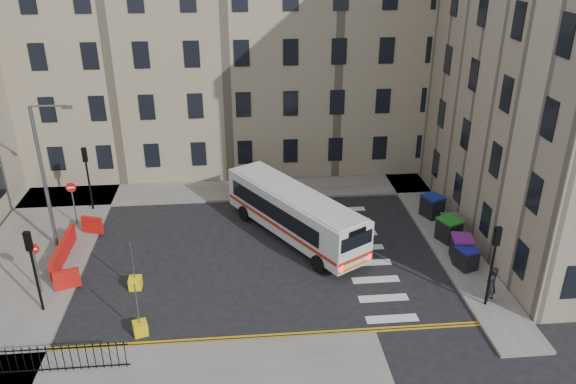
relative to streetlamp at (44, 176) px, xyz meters
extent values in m
plane|color=black|center=(13.00, -2.00, -4.34)|extent=(120.00, 120.00, 0.00)
cube|color=slate|center=(7.00, 6.60, -4.26)|extent=(36.00, 3.20, 0.15)
cube|color=slate|center=(22.00, 2.00, -4.26)|extent=(2.40, 26.00, 0.15)
cube|color=slate|center=(-1.00, -1.00, -4.26)|extent=(6.00, 22.00, 0.15)
cube|color=gray|center=(6.00, 13.50, 3.66)|extent=(38.00, 10.50, 16.00)
cylinder|color=black|center=(21.60, -7.50, -2.59)|extent=(0.12, 0.12, 3.20)
cube|color=black|center=(21.60, -7.50, -0.54)|extent=(0.28, 0.22, 0.90)
cylinder|color=black|center=(1.00, 4.50, -2.59)|extent=(0.12, 0.12, 3.20)
cube|color=black|center=(1.00, 4.50, -0.54)|extent=(0.28, 0.22, 0.90)
cylinder|color=black|center=(1.00, -6.00, -2.59)|extent=(0.12, 0.12, 3.20)
cube|color=black|center=(1.00, -6.00, -0.54)|extent=(0.28, 0.22, 0.90)
cylinder|color=#595B5E|center=(0.00, 0.00, -0.19)|extent=(0.20, 0.20, 8.00)
cube|color=#595B5E|center=(0.00, 0.00, 3.88)|extent=(0.50, 0.22, 0.14)
cylinder|color=#595B5E|center=(0.50, 2.50, -2.99)|extent=(0.08, 0.08, 2.40)
cube|color=red|center=(0.50, 2.50, -1.49)|extent=(0.60, 0.04, 0.60)
cylinder|color=#595B5E|center=(0.50, -4.50, -2.99)|extent=(0.08, 0.08, 2.40)
cube|color=red|center=(0.50, -4.50, -1.49)|extent=(0.60, 0.04, 0.60)
cube|color=red|center=(0.80, -3.00, -3.69)|extent=(0.25, 1.25, 1.00)
cube|color=red|center=(0.80, -1.50, -3.69)|extent=(0.25, 1.25, 1.00)
cube|color=red|center=(0.80, 0.00, -3.69)|extent=(0.25, 1.25, 1.00)
cube|color=red|center=(1.70, 1.30, -3.69)|extent=(1.26, 0.66, 1.00)
cube|color=red|center=(1.70, -4.30, -3.69)|extent=(1.26, 0.66, 1.00)
cube|color=black|center=(1.75, -10.20, -3.07)|extent=(7.80, 0.04, 0.04)
cube|color=black|center=(1.75, -10.20, -4.09)|extent=(7.80, 0.04, 0.04)
cube|color=silver|center=(13.31, -0.03, -2.69)|extent=(7.36, 10.05, 2.35)
cube|color=black|center=(12.05, -0.24, -2.51)|extent=(4.33, 7.10, 0.94)
cube|color=black|center=(14.08, 0.98, -2.51)|extent=(4.33, 7.10, 0.94)
cube|color=black|center=(10.63, 4.40, -2.46)|extent=(1.80, 1.12, 1.03)
cube|color=black|center=(15.99, -4.46, -2.22)|extent=(1.80, 1.12, 0.75)
cube|color=#A4230E|center=(12.29, -0.65, -3.26)|extent=(5.29, 8.70, 0.17)
cube|color=#A4230E|center=(14.33, 0.58, -3.26)|extent=(5.29, 8.70, 0.17)
cube|color=#FF0C0C|center=(15.19, -4.95, -3.49)|extent=(0.20, 0.15, 0.38)
cube|color=#FF0C0C|center=(16.80, -3.98, -3.49)|extent=(0.20, 0.15, 0.38)
cylinder|color=black|center=(10.51, 2.33, -3.87)|extent=(0.71, 0.94, 0.94)
cylinder|color=black|center=(12.51, 3.55, -3.87)|extent=(0.71, 0.94, 0.94)
cylinder|color=black|center=(14.20, -3.77, -3.87)|extent=(0.71, 0.94, 0.94)
cylinder|color=black|center=(16.21, -2.56, -3.87)|extent=(0.71, 0.94, 0.94)
cube|color=black|center=(21.85, -4.35, -3.66)|extent=(1.13, 1.22, 1.05)
cube|color=navy|center=(21.85, -4.35, -3.08)|extent=(1.19, 1.28, 0.11)
cube|color=black|center=(21.90, -3.49, -3.58)|extent=(1.19, 1.31, 1.21)
cube|color=#691D70|center=(21.90, -3.49, -2.91)|extent=(1.25, 1.38, 0.13)
cube|color=black|center=(21.95, -1.45, -3.59)|extent=(1.38, 1.45, 1.20)
cube|color=#1A791C|center=(21.95, -1.45, -2.92)|extent=(1.45, 1.52, 0.13)
cube|color=black|center=(22.18, -1.19, -3.59)|extent=(1.03, 1.18, 1.19)
cube|color=#3D3D40|center=(22.18, -1.19, -2.93)|extent=(1.09, 1.24, 0.12)
cube|color=black|center=(22.00, 1.55, -3.57)|extent=(1.40, 1.48, 1.23)
cube|color=navy|center=(22.00, 1.55, -2.90)|extent=(1.47, 1.55, 0.13)
imported|color=black|center=(21.90, -7.20, -3.28)|extent=(0.79, 0.71, 1.81)
cube|color=yellow|center=(4.98, -4.42, -4.04)|extent=(0.60, 0.60, 0.60)
cube|color=#DAC60C|center=(5.73, -8.00, -4.04)|extent=(0.75, 0.75, 0.60)
camera|label=1|loc=(10.33, -28.27, 11.70)|focal=35.00mm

